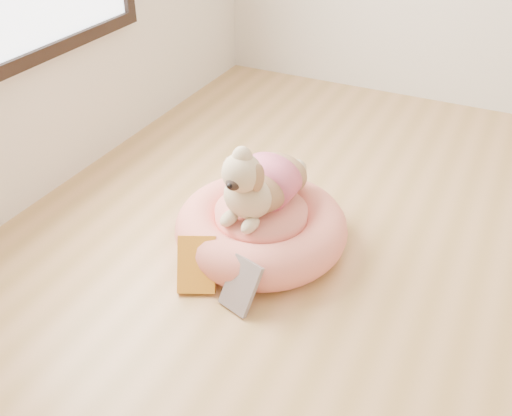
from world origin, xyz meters
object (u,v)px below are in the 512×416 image
at_px(book_yellow, 197,264).
at_px(book_white, 241,286).
at_px(dog, 259,171).
at_px(pet_bed, 261,228).

height_order(book_yellow, book_white, book_yellow).
xyz_separation_m(dog, book_yellow, (-0.10, -0.35, -0.26)).
bearing_deg(book_yellow, dog, 48.50).
xyz_separation_m(pet_bed, book_yellow, (-0.11, -0.34, 0.01)).
relative_size(pet_bed, book_yellow, 3.28).
bearing_deg(book_yellow, pet_bed, 46.45).
distance_m(dog, book_yellow, 0.45).
distance_m(pet_bed, book_white, 0.38).
relative_size(dog, book_white, 2.37).
distance_m(pet_bed, dog, 0.27).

